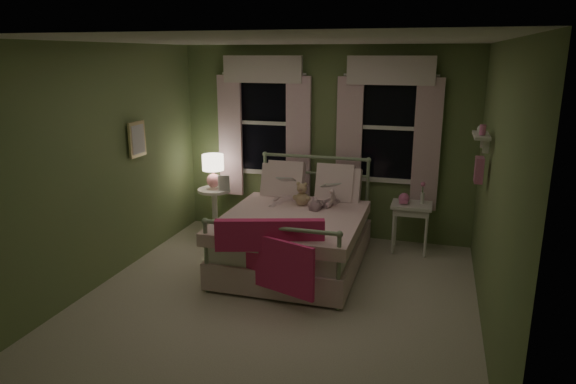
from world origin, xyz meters
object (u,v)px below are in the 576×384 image
(teddy_bear, at_px, (302,196))
(nightstand_left, at_px, (215,205))
(child_right, at_px, (327,181))
(nightstand_right, at_px, (411,211))
(table_lamp, at_px, (213,168))
(bed, at_px, (296,234))
(child_left, at_px, (284,181))

(teddy_bear, xyz_separation_m, nightstand_left, (-1.41, 0.50, -0.37))
(child_right, distance_m, nightstand_right, 1.16)
(teddy_bear, bearing_deg, table_lamp, 160.52)
(bed, height_order, teddy_bear, bed)
(bed, relative_size, child_right, 2.62)
(table_lamp, bearing_deg, teddy_bear, -19.48)
(teddy_bear, relative_size, nightstand_right, 0.47)
(child_right, height_order, nightstand_right, child_right)
(bed, relative_size, nightstand_left, 3.13)
(child_right, bearing_deg, nightstand_right, -142.16)
(teddy_bear, relative_size, nightstand_left, 0.47)
(bed, xyz_separation_m, nightstand_left, (-1.41, 0.76, 0.03))
(child_left, xyz_separation_m, nightstand_left, (-1.13, 0.34, -0.50))
(nightstand_right, bearing_deg, table_lamp, -179.27)
(nightstand_right, bearing_deg, nightstand_left, -179.27)
(nightstand_left, bearing_deg, child_right, -11.39)
(child_left, distance_m, teddy_bear, 0.35)
(bed, xyz_separation_m, child_left, (-0.28, 0.42, 0.54))
(child_left, xyz_separation_m, table_lamp, (-1.13, 0.34, 0.03))
(bed, bearing_deg, child_left, 123.60)
(child_right, bearing_deg, child_left, 17.58)
(bed, height_order, nightstand_left, bed)
(child_right, distance_m, nightstand_left, 1.81)
(teddy_bear, relative_size, table_lamp, 0.65)
(bed, distance_m, child_right, 0.77)
(nightstand_right, bearing_deg, bed, -148.43)
(bed, bearing_deg, table_lamp, 151.62)
(nightstand_left, bearing_deg, table_lamp, -90.00)
(child_left, bearing_deg, teddy_bear, 164.84)
(bed, bearing_deg, teddy_bear, 90.00)
(bed, distance_m, child_left, 0.74)
(nightstand_left, xyz_separation_m, table_lamp, (0.00, -0.00, 0.54))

